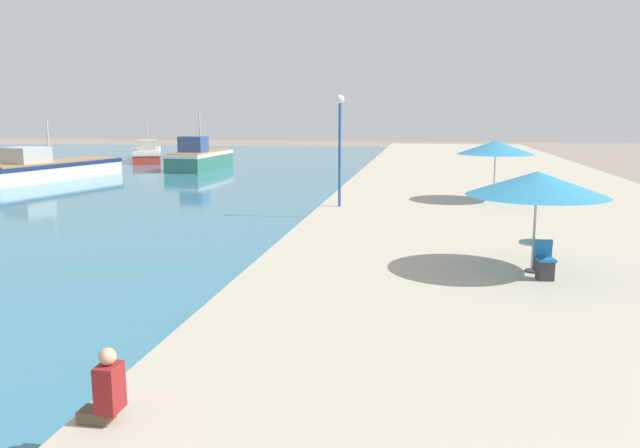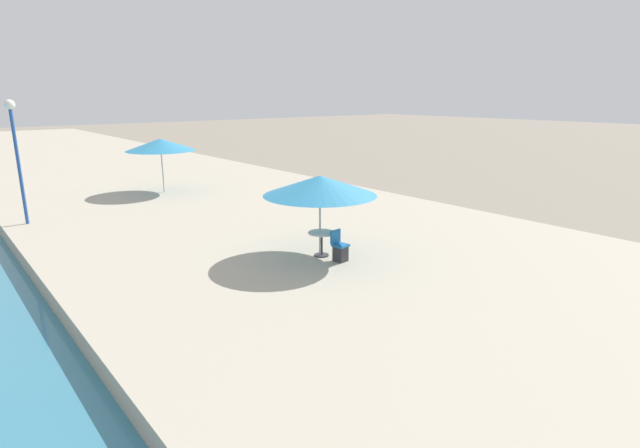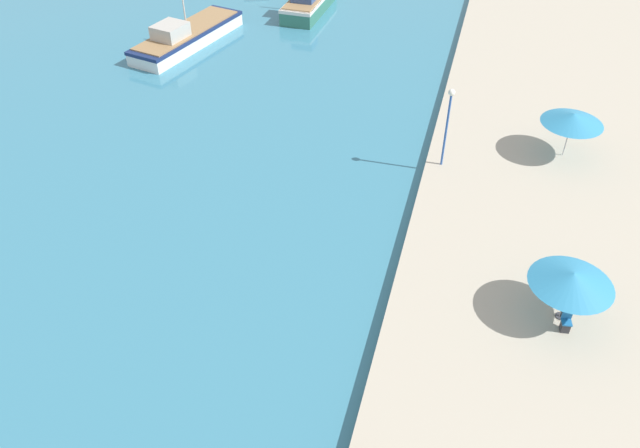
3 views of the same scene
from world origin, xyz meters
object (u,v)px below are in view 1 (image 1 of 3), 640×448
fishing_boat_far (148,153)px  cafe_umbrella_white (496,147)px  person_at_quay (106,390)px  cafe_table (535,250)px  cafe_umbrella_pink (537,184)px  cafe_chair_left (545,266)px  fishing_boat_mid (200,158)px  lamppost (340,131)px  fishing_boat_near (48,168)px

fishing_boat_far → cafe_umbrella_white: size_ratio=3.28×
cafe_umbrella_white → person_at_quay: cafe_umbrella_white is taller
cafe_umbrella_white → cafe_table: 12.93m
fishing_boat_far → person_at_quay: size_ratio=11.19×
cafe_umbrella_pink → fishing_boat_far: bearing=125.6°
fishing_boat_far → person_at_quay: fishing_boat_far is taller
cafe_umbrella_pink → cafe_chair_left: bearing=-77.2°
cafe_umbrella_white → fishing_boat_far: bearing=137.2°
cafe_table → person_at_quay: bearing=-126.7°
cafe_chair_left → fishing_boat_mid: bearing=-66.3°
fishing_boat_far → cafe_umbrella_pink: 48.30m
lamppost → cafe_umbrella_white: bearing=23.3°
fishing_boat_mid → cafe_chair_left: bearing=-55.7°
cafe_table → fishing_boat_mid: bearing=122.8°
cafe_table → fishing_boat_far: bearing=125.7°
cafe_table → cafe_chair_left: (0.11, -0.71, -0.21)m
fishing_boat_near → cafe_umbrella_white: bearing=-5.8°
cafe_umbrella_pink → cafe_table: bearing=-2.9°
fishing_boat_near → fishing_boat_far: (-0.97, 17.17, -0.08)m
fishing_boat_near → cafe_umbrella_pink: size_ratio=3.31×
fishing_boat_far → person_at_quay: 52.63m
cafe_umbrella_white → person_at_quay: bearing=-107.6°
fishing_boat_near → cafe_umbrella_pink: bearing=-26.3°
cafe_umbrella_white → cafe_chair_left: size_ratio=3.67×
fishing_boat_mid → cafe_chair_left: fishing_boat_mid is taller
cafe_chair_left → person_at_quay: person_at_quay is taller
cafe_chair_left → cafe_table: bearing=-90.0°
fishing_boat_mid → person_at_quay: 42.16m
cafe_umbrella_pink → lamppost: (-6.12, 10.00, 0.93)m
fishing_boat_far → person_at_quay: (21.66, -47.96, 0.24)m
cafe_umbrella_pink → cafe_table: 1.63m
cafe_chair_left → cafe_umbrella_white: bearing=-99.5°
cafe_umbrella_white → cafe_table: size_ratio=4.18×
fishing_boat_far → cafe_table: size_ratio=13.71×
fishing_boat_far → cafe_umbrella_white: 38.92m
fishing_boat_mid → cafe_chair_left: 37.75m
fishing_boat_mid → person_at_quay: bearing=-69.3°
person_at_quay → lamppost: (0.35, 18.74, 2.66)m
fishing_boat_far → cafe_umbrella_white: fishing_boat_far is taller
cafe_umbrella_pink → person_at_quay: (-6.47, -8.74, -1.73)m
lamppost → person_at_quay: bearing=-91.1°
cafe_umbrella_white → person_at_quay: 22.68m
fishing_boat_far → cafe_umbrella_pink: fishing_boat_far is taller
fishing_boat_far → cafe_umbrella_pink: (28.12, -39.22, 1.97)m
fishing_boat_near → cafe_umbrella_white: 29.11m
cafe_chair_left → lamppost: lamppost is taller
cafe_table → cafe_chair_left: 0.75m
fishing_boat_near → person_at_quay: bearing=-43.4°
fishing_boat_near → cafe_umbrella_white: size_ratio=3.32×
fishing_boat_mid → person_at_quay: (13.57, -39.91, 0.03)m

